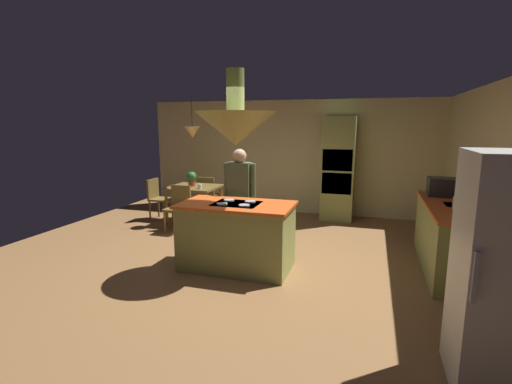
% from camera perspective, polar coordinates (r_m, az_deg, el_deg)
% --- Properties ---
extents(ground, '(8.16, 8.16, 0.00)m').
position_cam_1_polar(ground, '(5.65, -2.21, -10.68)').
color(ground, olive).
extents(wall_back, '(6.80, 0.10, 2.55)m').
position_cam_1_polar(wall_back, '(8.64, 5.38, 5.32)').
color(wall_back, beige).
rests_on(wall_back, ground).
extents(wall_right, '(0.10, 7.20, 2.55)m').
position_cam_1_polar(wall_right, '(5.62, 32.36, 1.04)').
color(wall_right, beige).
rests_on(wall_right, ground).
extents(kitchen_island, '(1.58, 0.90, 0.96)m').
position_cam_1_polar(kitchen_island, '(5.32, -2.96, -6.65)').
color(kitchen_island, '#8C934C').
rests_on(kitchen_island, ground).
extents(counter_run_right, '(0.73, 2.16, 0.94)m').
position_cam_1_polar(counter_run_right, '(5.88, 27.27, -6.09)').
color(counter_run_right, '#8C934C').
rests_on(counter_run_right, ground).
extents(oven_tower, '(0.66, 0.62, 2.18)m').
position_cam_1_polar(oven_tower, '(8.10, 12.42, 3.48)').
color(oven_tower, '#8C934C').
rests_on(oven_tower, ground).
extents(refrigerator, '(0.72, 0.74, 1.84)m').
position_cam_1_polar(refrigerator, '(3.42, 34.30, -10.40)').
color(refrigerator, silver).
rests_on(refrigerator, ground).
extents(dining_table, '(0.99, 0.88, 0.76)m').
position_cam_1_polar(dining_table, '(7.82, -9.39, 0.10)').
color(dining_table, brown).
rests_on(dining_table, ground).
extents(person_at_island, '(0.53, 0.22, 1.64)m').
position_cam_1_polar(person_at_island, '(5.93, -2.49, -0.20)').
color(person_at_island, tan).
rests_on(person_at_island, ground).
extents(range_hood, '(1.10, 1.10, 1.00)m').
position_cam_1_polar(range_hood, '(5.09, -3.12, 9.92)').
color(range_hood, '#8C934C').
extents(pendant_light_over_table, '(0.32, 0.32, 0.82)m').
position_cam_1_polar(pendant_light_over_table, '(7.70, -9.66, 8.98)').
color(pendant_light_over_table, '#E0B266').
extents(chair_facing_island, '(0.40, 0.40, 0.87)m').
position_cam_1_polar(chair_facing_island, '(7.27, -11.69, -1.95)').
color(chair_facing_island, brown).
rests_on(chair_facing_island, ground).
extents(chair_by_back_wall, '(0.40, 0.40, 0.87)m').
position_cam_1_polar(chair_by_back_wall, '(8.43, -7.36, -0.13)').
color(chair_by_back_wall, brown).
rests_on(chair_by_back_wall, ground).
extents(chair_at_corner, '(0.40, 0.40, 0.87)m').
position_cam_1_polar(chair_at_corner, '(8.27, -14.79, -0.61)').
color(chair_at_corner, brown).
rests_on(chair_at_corner, ground).
extents(potted_plant_on_table, '(0.20, 0.20, 0.30)m').
position_cam_1_polar(potted_plant_on_table, '(7.80, -9.78, 2.11)').
color(potted_plant_on_table, '#99382D').
rests_on(potted_plant_on_table, dining_table).
extents(cup_on_table, '(0.07, 0.07, 0.09)m').
position_cam_1_polar(cup_on_table, '(7.49, -8.54, 0.86)').
color(cup_on_table, white).
rests_on(cup_on_table, dining_table).
extents(canister_flour, '(0.10, 0.10, 0.20)m').
position_cam_1_polar(canister_flour, '(5.25, 28.71, -1.81)').
color(canister_flour, silver).
rests_on(canister_flour, counter_run_right).
extents(canister_sugar, '(0.11, 0.11, 0.17)m').
position_cam_1_polar(canister_sugar, '(5.42, 28.33, -1.57)').
color(canister_sugar, '#E0B78C').
rests_on(canister_sugar, counter_run_right).
extents(microwave_on_counter, '(0.46, 0.36, 0.28)m').
position_cam_1_polar(microwave_on_counter, '(6.37, 26.72, 0.67)').
color(microwave_on_counter, '#232326').
rests_on(microwave_on_counter, counter_run_right).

